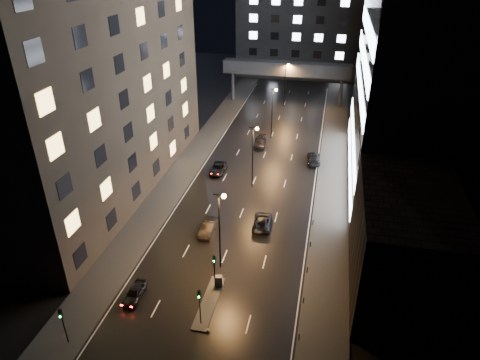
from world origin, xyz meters
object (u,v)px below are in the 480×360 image
(car_toward_a, at_px, (262,221))
(car_away_a, at_px, (135,292))
(car_away_c, at_px, (218,169))
(car_toward_b, at_px, (314,158))
(car_away_b, at_px, (208,228))
(car_away_d, at_px, (260,142))
(utility_cabinet, at_px, (219,281))

(car_toward_a, bearing_deg, car_away_a, 51.72)
(car_away_c, distance_m, car_toward_a, 17.22)
(car_toward_b, bearing_deg, car_away_b, 57.84)
(car_away_a, bearing_deg, car_away_d, 79.92)
(car_away_b, distance_m, car_toward_b, 27.45)
(car_away_d, bearing_deg, car_away_b, -97.69)
(car_away_b, relative_size, car_away_c, 0.93)
(car_toward_b, bearing_deg, car_away_a, 60.71)
(car_away_c, height_order, car_toward_b, car_toward_b)
(car_away_a, height_order, car_toward_b, car_toward_b)
(car_away_d, bearing_deg, car_toward_a, -83.41)
(car_toward_a, bearing_deg, utility_cabinet, 74.18)
(car_away_c, distance_m, car_away_d, 13.22)
(car_toward_a, bearing_deg, car_toward_b, -108.43)
(car_away_a, distance_m, utility_cabinet, 9.19)
(car_away_b, bearing_deg, car_toward_b, 62.81)
(car_away_b, bearing_deg, car_away_a, -108.71)
(car_away_d, bearing_deg, car_toward_b, -28.58)
(car_away_b, xyz_separation_m, car_away_d, (1.88, 29.30, -0.00))
(car_toward_b, bearing_deg, car_away_d, -29.91)
(car_away_b, height_order, car_away_d, car_away_b)
(car_toward_a, bearing_deg, car_away_b, 20.23)
(car_away_a, relative_size, car_toward_b, 0.73)
(car_away_a, xyz_separation_m, car_away_c, (1.23, 30.39, 0.03))
(car_away_a, relative_size, utility_cabinet, 2.88)
(car_toward_a, height_order, utility_cabinet, utility_cabinet)
(car_away_b, xyz_separation_m, car_away_c, (-3.17, 17.08, -0.07))
(car_away_c, bearing_deg, car_away_d, 66.06)
(car_away_c, xyz_separation_m, car_toward_a, (9.97, -14.04, 0.01))
(utility_cabinet, bearing_deg, car_away_a, -171.48)
(car_toward_b, xyz_separation_m, utility_cabinet, (-8.30, -34.28, 0.05))
(car_away_b, distance_m, car_toward_a, 7.45)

